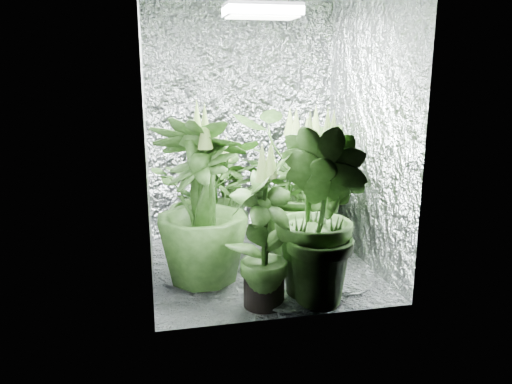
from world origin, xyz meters
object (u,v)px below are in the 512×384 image
object	(u,v)px
plant_c	(317,186)
plant_g	(321,216)
grow_lamp	(262,11)
circulation_fan	(324,230)
plant_b	(222,195)
plant_f	(264,232)
plant_e	(300,184)
plant_a	(212,197)
plant_d	(202,203)

from	to	relation	value
plant_c	plant_g	distance (m)	1.18
grow_lamp	circulation_fan	xyz separation A→B (m)	(0.62, 0.35, -1.69)
plant_g	circulation_fan	world-z (taller)	plant_g
plant_b	plant_c	world-z (taller)	plant_c
plant_b	plant_f	xyz separation A→B (m)	(0.10, -1.11, 0.05)
plant_e	plant_f	xyz separation A→B (m)	(-0.48, -0.83, -0.08)
plant_e	plant_g	xyz separation A→B (m)	(-0.13, -0.86, 0.00)
plant_c	plant_f	world-z (taller)	plant_c
grow_lamp	plant_f	bearing A→B (deg)	-101.18
plant_f	plant_c	bearing A→B (deg)	56.92
plant_b	plant_f	bearing A→B (deg)	-85.13
grow_lamp	plant_e	world-z (taller)	grow_lamp
plant_c	circulation_fan	world-z (taller)	plant_c
plant_a	plant_f	xyz separation A→B (m)	(0.21, -0.87, -0.01)
grow_lamp	plant_d	xyz separation A→B (m)	(-0.46, -0.20, -1.25)
circulation_fan	plant_f	bearing A→B (deg)	-121.10
plant_c	plant_g	size ratio (longest dim) A/B	0.88
plant_c	plant_d	bearing A→B (deg)	-146.85
grow_lamp	plant_g	world-z (taller)	grow_lamp
plant_f	plant_g	world-z (taller)	plant_g
plant_b	plant_c	xyz separation A→B (m)	(0.81, -0.02, 0.05)
plant_e	plant_f	size ratio (longest dim) A/B	1.26
plant_a	plant_c	size ratio (longest dim) A/B	0.96
grow_lamp	plant_b	distance (m)	1.49
plant_f	plant_g	bearing A→B (deg)	-5.23
plant_a	plant_d	bearing A→B (deg)	-105.52
grow_lamp	plant_e	bearing A→B (deg)	31.55
plant_a	plant_g	distance (m)	1.06
plant_b	plant_g	xyz separation A→B (m)	(0.44, -1.15, 0.13)
plant_e	plant_f	distance (m)	0.96
plant_d	circulation_fan	bearing A→B (deg)	27.04
plant_f	plant_b	bearing A→B (deg)	94.87
plant_c	plant_g	world-z (taller)	plant_g
plant_c	plant_d	distance (m)	1.26
plant_e	circulation_fan	bearing A→B (deg)	26.23
plant_e	grow_lamp	bearing A→B (deg)	-148.45
plant_a	plant_e	size ratio (longest dim) A/B	0.78
plant_a	plant_g	size ratio (longest dim) A/B	0.85
grow_lamp	plant_c	size ratio (longest dim) A/B	0.46
plant_a	plant_d	xyz separation A→B (m)	(-0.13, -0.46, 0.08)
plant_g	plant_d	bearing A→B (deg)	147.32
plant_c	circulation_fan	size ratio (longest dim) A/B	3.32
plant_a	plant_e	bearing A→B (deg)	-3.50
plant_g	plant_c	bearing A→B (deg)	72.13
plant_a	plant_e	distance (m)	0.69
plant_b	plant_d	distance (m)	0.76
plant_f	plant_e	bearing A→B (deg)	59.92
plant_c	plant_d	size ratio (longest dim) A/B	0.87
grow_lamp	plant_b	world-z (taller)	grow_lamp
plant_a	plant_e	world-z (taller)	plant_e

